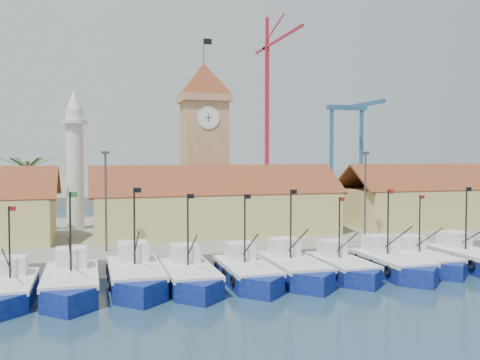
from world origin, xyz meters
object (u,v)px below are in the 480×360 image
object	(u,v)px
minaret	(75,159)
clock_tower	(204,140)
boat_0	(9,292)
boat_5	(295,271)

from	to	relation	value
minaret	clock_tower	bearing A→B (deg)	-7.61
boat_0	boat_5	xyz separation A→B (m)	(21.45, 0.50, 0.08)
boat_0	minaret	world-z (taller)	minaret
boat_0	clock_tower	world-z (taller)	clock_tower
clock_tower	minaret	xyz separation A→B (m)	(-15.00, 2.00, -2.23)
boat_0	minaret	distance (m)	27.58
boat_5	minaret	bearing A→B (deg)	124.78
boat_5	clock_tower	world-z (taller)	clock_tower
boat_0	clock_tower	distance (m)	32.38
boat_0	minaret	bearing A→B (deg)	81.40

